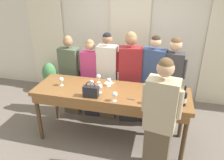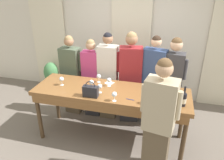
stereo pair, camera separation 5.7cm
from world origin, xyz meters
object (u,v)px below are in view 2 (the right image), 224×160
Objects in this scene: wine_glass_front_left at (109,80)px; wine_glass_back_left at (155,88)px; wine_glass_back_mid at (100,87)px; guest_navy_coat at (153,81)px; wine_glass_front_mid at (99,77)px; wine_glass_front_right at (62,79)px; wine_glass_center_mid at (91,82)px; guest_beige_cap at (172,83)px; handbag at (91,91)px; guest_cream_sweater at (108,76)px; guest_striped_shirt at (130,78)px; wine_bottle at (184,99)px; potted_plant at (52,75)px; wine_glass_back_right at (175,85)px; wine_glass_center_right at (114,95)px; guest_olive_jacket at (72,75)px; wine_glass_center_left at (148,97)px; host_pouring at (158,124)px; tasting_bar at (110,96)px; guest_pink_top at (92,78)px.

wine_glass_back_left is (0.77, -0.09, 0.00)m from wine_glass_front_left.
wine_glass_back_mid is 0.09× the size of guest_navy_coat.
wine_glass_front_mid is 1.01m from guest_navy_coat.
wine_glass_center_mid is at bearing 1.55° from wine_glass_front_right.
guest_navy_coat is (0.78, 0.77, -0.17)m from wine_glass_back_mid.
wine_glass_back_left is 0.09× the size of guest_navy_coat.
guest_beige_cap is at bearing 27.25° from wine_glass_center_mid.
guest_cream_sweater is at bearing 88.91° from handbag.
guest_striped_shirt reaches higher than wine_glass_front_mid.
potted_plant is at bearing 152.41° from wine_bottle.
wine_glass_back_left is (1.57, 0.08, 0.00)m from wine_glass_front_right.
guest_beige_cap reaches higher than wine_glass_back_right.
handbag is 0.39m from wine_glass_center_right.
guest_cream_sweater is (0.77, 0.00, 0.06)m from guest_olive_jacket.
guest_navy_coat is (1.49, 0.68, -0.17)m from wine_glass_front_right.
wine_glass_center_mid is (-0.95, 0.26, 0.00)m from wine_glass_center_left.
wine_bottle is 0.99m from wine_glass_center_right.
guest_navy_coat is at bearing 0.00° from guest_striped_shirt.
wine_glass_front_right is 1.04m from wine_glass_center_right.
wine_bottle is at bearing -21.68° from guest_olive_jacket.
guest_cream_sweater is at bearing 128.10° from host_pouring.
wine_glass_front_mid is at bearing 139.84° from host_pouring.
guest_beige_cap reaches higher than handbag.
wine_glass_front_mid and wine_glass_back_right have the same top height.
wine_glass_front_right is at bearing -147.44° from guest_striped_shirt.
tasting_bar is 1.05m from host_pouring.
guest_pink_top reaches higher than wine_glass_front_left.
guest_cream_sweater reaches higher than wine_bottle.
wine_glass_front_mid is 0.08× the size of host_pouring.
guest_cream_sweater reaches higher than guest_olive_jacket.
wine_glass_front_mid and wine_glass_center_right have the same top height.
wine_glass_front_right reaches higher than potted_plant.
wine_glass_back_mid is 0.08× the size of guest_striped_shirt.
wine_glass_center_right is at bearing -173.01° from wine_bottle.
wine_glass_front_right is 1.64m from guest_navy_coat.
guest_olive_jacket is at bearing 143.67° from host_pouring.
wine_glass_center_left is 0.93m from guest_navy_coat.
guest_navy_coat reaches higher than wine_glass_center_right.
wine_glass_back_mid is (0.10, 0.15, 0.01)m from handbag.
wine_glass_back_left is at bearing 76.18° from wine_glass_center_left.
wine_glass_front_left is 0.09× the size of guest_navy_coat.
wine_glass_back_mid is (-0.85, -0.17, 0.00)m from wine_glass_back_left.
handbag reaches higher than wine_glass_back_left.
wine_glass_center_left is at bearing -29.45° from guest_olive_jacket.
wine_glass_front_left is 0.56m from guest_cream_sweater.
tasting_bar is at bearing -1.16° from wine_glass_center_mid.
guest_olive_jacket reaches higher than wine_glass_center_right.
wine_glass_center_mid is 0.20× the size of potted_plant.
wine_bottle is at bearing -26.58° from guest_pink_top.
host_pouring reaches higher than wine_glass_center_mid.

